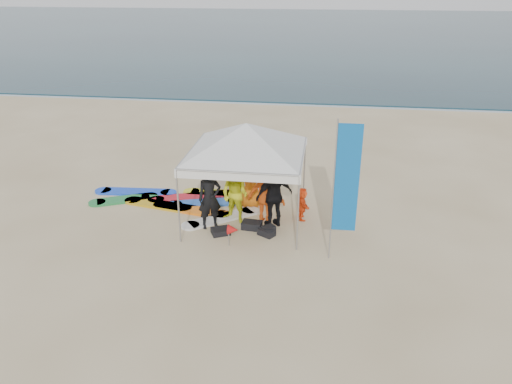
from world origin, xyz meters
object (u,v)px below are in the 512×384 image
object	(u,v)px
canopy_tent	(246,123)
surfboard_spread	(181,202)
person_black_a	(210,198)
person_orange_a	(266,193)
marker_pennant	(233,230)
feather_flag	(345,181)
person_orange_b	(251,180)
person_black_b	(274,196)
person_yellow	(235,195)
person_seated	(302,204)

from	to	relation	value
canopy_tent	surfboard_spread	size ratio (longest dim) A/B	0.84
person_black_a	surfboard_spread	bearing A→B (deg)	104.13
person_orange_a	canopy_tent	bearing A→B (deg)	12.17
marker_pennant	surfboard_spread	bearing A→B (deg)	130.84
canopy_tent	feather_flag	xyz separation A→B (m)	(2.72, -1.90, -0.78)
person_orange_b	canopy_tent	xyz separation A→B (m)	(0.03, -0.95, 2.09)
person_black_b	person_orange_b	distance (m)	1.53
person_black_b	person_yellow	bearing A→B (deg)	-38.59
person_orange_a	person_black_b	bearing A→B (deg)	147.60
canopy_tent	feather_flag	distance (m)	3.41
person_yellow	person_seated	distance (m)	2.03
person_black_a	canopy_tent	bearing A→B (deg)	6.23
person_black_a	person_yellow	xyz separation A→B (m)	(0.64, 0.45, -0.05)
person_yellow	canopy_tent	distance (m)	2.13
person_yellow	canopy_tent	bearing A→B (deg)	51.26
person_seated	surfboard_spread	world-z (taller)	person_seated
person_orange_b	person_yellow	bearing A→B (deg)	67.32
person_yellow	feather_flag	world-z (taller)	feather_flag
person_seated	person_yellow	bearing A→B (deg)	90.79
person_yellow	person_orange_b	bearing A→B (deg)	97.26
person_black_a	person_orange_b	size ratio (longest dim) A/B	1.05
person_seated	marker_pennant	bearing A→B (deg)	125.67
person_orange_a	marker_pennant	distance (m)	1.82
canopy_tent	surfboard_spread	bearing A→B (deg)	159.18
person_seated	marker_pennant	world-z (taller)	person_seated
person_orange_a	feather_flag	world-z (taller)	feather_flag
canopy_tent	surfboard_spread	distance (m)	3.82
person_seated	feather_flag	xyz separation A→B (m)	(1.10, -2.16, 1.68)
surfboard_spread	canopy_tent	bearing A→B (deg)	-20.82
person_black_a	canopy_tent	distance (m)	2.35
person_black_a	canopy_tent	xyz separation A→B (m)	(0.97, 0.64, 2.04)
marker_pennant	person_orange_b	bearing A→B (deg)	88.14
person_black_a	feather_flag	world-z (taller)	feather_flag
person_yellow	person_black_b	distance (m)	1.18
person_orange_b	canopy_tent	bearing A→B (deg)	83.76
person_orange_a	canopy_tent	distance (m)	2.13
person_orange_a	surfboard_spread	xyz separation A→B (m)	(-2.85, 0.88, -0.87)
person_yellow	marker_pennant	world-z (taller)	person_yellow
person_orange_a	surfboard_spread	bearing A→B (deg)	-3.99
person_yellow	marker_pennant	size ratio (longest dim) A/B	2.72
person_orange_a	person_orange_b	bearing A→B (deg)	-45.21
person_orange_a	feather_flag	xyz separation A→B (m)	(2.17, -1.89, 1.28)
person_black_a	person_black_b	distance (m)	1.84
person_black_a	person_black_b	world-z (taller)	person_black_b
person_orange_a	marker_pennant	xyz separation A→B (m)	(-0.67, -1.64, -0.41)
feather_flag	marker_pennant	xyz separation A→B (m)	(-2.84, 0.26, -1.69)
person_black_a	person_seated	world-z (taller)	person_black_a
person_black_a	canopy_tent	size ratio (longest dim) A/B	0.41
person_seated	feather_flag	bearing A→B (deg)	-164.86
person_orange_b	feather_flag	size ratio (longest dim) A/B	0.47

